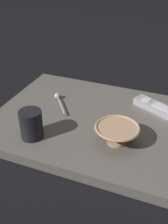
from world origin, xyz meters
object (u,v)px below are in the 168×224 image
cereal_bowl (117,133)px  teaspoon (58,98)px  coffee_mug (31,124)px  tv_remote_near (157,108)px

cereal_bowl → teaspoon: size_ratio=1.12×
coffee_mug → teaspoon: coffee_mug is taller
cereal_bowl → tv_remote_near: 0.25m
coffee_mug → tv_remote_near: coffee_mug is taller
coffee_mug → tv_remote_near: (-0.31, 0.34, -0.03)m
coffee_mug → teaspoon: size_ratio=0.76×
teaspoon → tv_remote_near: size_ratio=0.67×
cereal_bowl → coffee_mug: (0.07, -0.26, 0.01)m
cereal_bowl → teaspoon: bearing=-120.4°
cereal_bowl → teaspoon: cereal_bowl is taller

